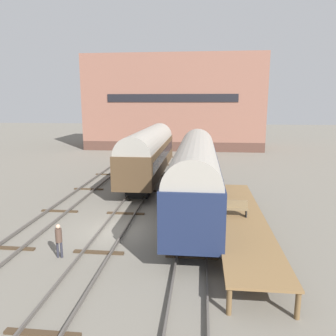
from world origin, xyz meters
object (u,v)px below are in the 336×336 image
person_worker (59,238)px  train_car_navy (195,172)px  train_car_brown (149,151)px  bench (236,208)px

person_worker → train_car_navy: bearing=47.9°
person_worker → train_car_brown: bearing=84.0°
train_car_brown → person_worker: (-1.77, -16.95, -1.83)m
train_car_brown → person_worker: 17.14m
train_car_brown → train_car_navy: bearing=-64.1°
train_car_brown → bench: size_ratio=12.01×
train_car_navy → bench: size_ratio=12.02×
train_car_brown → bench: bearing=-61.7°
train_car_brown → bench: 15.01m
train_car_brown → train_car_navy: (4.73, -9.75, 0.09)m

